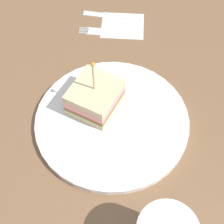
{
  "coord_description": "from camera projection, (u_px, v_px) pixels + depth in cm",
  "views": [
    {
      "loc": [
        7.75,
        -31.4,
        49.8
      ],
      "look_at": [
        0.0,
        0.0,
        3.18
      ],
      "focal_mm": 54.85,
      "sensor_mm": 36.0,
      "label": 1
    }
  ],
  "objects": [
    {
      "name": "napkin",
      "position": [
        123.0,
        26.0,
        0.73
      ],
      "size": [
        10.33,
        9.6,
        0.15
      ],
      "primitive_type": "cube",
      "rotation": [
        0.0,
        0.0,
        9.6
      ],
      "color": "beige",
      "rests_on": "ground_plane"
    },
    {
      "name": "plate",
      "position": [
        112.0,
        121.0,
        0.59
      ],
      "size": [
        26.39,
        26.39,
        1.18
      ],
      "primitive_type": "cylinder",
      "color": "white",
      "rests_on": "ground_plane"
    },
    {
      "name": "fork",
      "position": [
        102.0,
        32.0,
        0.72
      ],
      "size": [
        12.92,
        2.87,
        0.35
      ],
      "color": "silver",
      "rests_on": "ground_plane"
    },
    {
      "name": "ground_plane",
      "position": [
        112.0,
        126.0,
        0.6
      ],
      "size": [
        102.54,
        102.54,
        2.0
      ],
      "primitive_type": "cube",
      "color": "brown"
    },
    {
      "name": "sandwich_half_center",
      "position": [
        95.0,
        97.0,
        0.58
      ],
      "size": [
        9.2,
        9.78,
        10.8
      ],
      "color": "beige",
      "rests_on": "plate"
    },
    {
      "name": "knife",
      "position": [
        109.0,
        16.0,
        0.75
      ],
      "size": [
        13.1,
        1.87,
        0.35
      ],
      "color": "silver",
      "rests_on": "ground_plane"
    }
  ]
}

